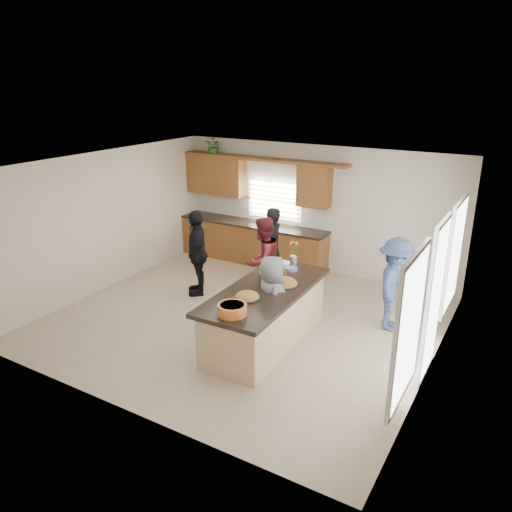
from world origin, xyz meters
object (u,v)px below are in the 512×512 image
Objects in this scene: island at (265,317)px; woman_right_back at (394,285)px; woman_left_front at (197,253)px; woman_right_front at (271,300)px; woman_left_mid at (263,261)px; woman_left_back at (271,247)px; salad_bowl at (232,309)px.

island is 1.65× the size of woman_right_back.
woman_left_front is 1.05× the size of woman_right_back.
woman_left_mid is at bearing -4.35° from woman_right_front.
woman_left_mid is 1.04× the size of woman_right_back.
woman_left_back is 1.53m from woman_left_front.
woman_left_front is (-1.34, -0.28, 0.01)m from woman_left_mid.
woman_left_back is (-1.08, 2.15, 0.39)m from island.
island is at bearing 125.61° from woman_right_back.
salad_bowl is 0.25× the size of woman_left_back.
woman_right_front is (0.88, -1.26, -0.11)m from woman_left_mid.
woman_left_front is at bearing 136.21° from salad_bowl.
woman_left_front is 2.43m from woman_right_front.
salad_bowl is (0.03, -1.03, 0.58)m from island.
salad_bowl reaches higher than island.
island is 1.62× the size of woman_left_back.
woman_left_back is at bearing -10.31° from woman_right_front.
island is 1.57× the size of woman_left_front.
woman_left_back is at bearing 70.05° from woman_right_back.
island is 0.31m from woman_right_front.
woman_right_back is 2.15m from woman_right_front.
woman_right_front is at bearing 29.32° from woman_left_front.
woman_left_mid is (0.27, -0.82, 0.01)m from woman_left_back.
woman_right_back is at bearing 57.48° from salad_bowl.
woman_left_back is (-1.11, 3.18, -0.20)m from salad_bowl.
woman_left_back reaches higher than woman_right_back.
woman_right_front is at bearing 125.55° from woman_right_back.
salad_bowl is at bearing 140.58° from woman_right_back.
salad_bowl is 0.28× the size of woman_right_front.
woman_left_back is 0.97× the size of woman_left_front.
woman_left_mid is at bearing 64.95° from woman_left_front.
woman_left_mid is at bearing 28.92° from woman_left_back.
woman_right_back is (1.63, 2.55, -0.21)m from salad_bowl.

